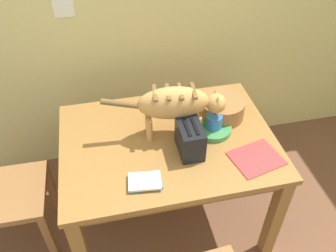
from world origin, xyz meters
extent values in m
cube|color=white|center=(-0.55, 1.76, 1.23)|extent=(0.12, 0.01, 0.12)
cube|color=olive|center=(-0.07, 1.05, 0.70)|extent=(1.19, 0.86, 0.03)
cube|color=olive|center=(-0.07, 1.05, 0.65)|extent=(1.11, 0.78, 0.07)
cube|color=olive|center=(0.47, 0.67, 0.34)|extent=(0.07, 0.07, 0.69)
cube|color=olive|center=(-0.62, 1.43, 0.34)|extent=(0.07, 0.07, 0.69)
cube|color=olive|center=(0.47, 1.43, 0.34)|extent=(0.07, 0.07, 0.69)
ellipsoid|color=tan|center=(-0.04, 1.09, 0.94)|extent=(0.40, 0.19, 0.19)
cube|color=brown|center=(-0.13, 1.10, 1.01)|extent=(0.04, 0.14, 0.01)
cube|color=brown|center=(-0.06, 1.09, 1.01)|extent=(0.04, 0.14, 0.01)
cube|color=brown|center=(0.00, 1.09, 1.01)|extent=(0.04, 0.14, 0.01)
cube|color=brown|center=(0.07, 1.08, 1.01)|extent=(0.04, 0.14, 0.01)
cylinder|color=tan|center=(0.10, 1.11, 0.79)|extent=(0.04, 0.04, 0.14)
cylinder|color=tan|center=(0.09, 1.03, 0.79)|extent=(0.04, 0.04, 0.14)
cylinder|color=tan|center=(-0.17, 1.14, 0.79)|extent=(0.04, 0.04, 0.14)
cylinder|color=tan|center=(-0.17, 1.06, 0.79)|extent=(0.04, 0.04, 0.14)
sphere|color=tan|center=(0.19, 1.06, 0.92)|extent=(0.11, 0.11, 0.11)
cone|color=tan|center=(0.20, 1.09, 0.97)|extent=(0.04, 0.04, 0.04)
cone|color=tan|center=(0.19, 1.03, 0.97)|extent=(0.04, 0.04, 0.04)
cylinder|color=brown|center=(-0.31, 1.12, 0.96)|extent=(0.20, 0.05, 0.08)
cylinder|color=#408B4C|center=(0.19, 1.06, 0.74)|extent=(0.21, 0.21, 0.03)
cylinder|color=#2D72BF|center=(0.19, 1.06, 0.79)|extent=(0.09, 0.09, 0.08)
torus|color=#2D72BF|center=(0.25, 1.06, 0.80)|extent=(0.06, 0.01, 0.06)
cube|color=red|center=(0.35, 0.81, 0.72)|extent=(0.29, 0.26, 0.01)
cube|color=#308ACB|center=(-0.25, 0.77, 0.73)|extent=(0.16, 0.12, 0.01)
cube|color=beige|center=(-0.25, 0.77, 0.74)|extent=(0.17, 0.13, 0.01)
cylinder|color=olive|center=(0.28, 1.19, 0.78)|extent=(0.27, 0.27, 0.12)
cylinder|color=#422E19|center=(0.28, 1.19, 0.79)|extent=(0.22, 0.22, 0.10)
cube|color=black|center=(0.02, 0.94, 0.81)|extent=(0.12, 0.20, 0.17)
cube|color=black|center=(0.00, 0.94, 0.89)|extent=(0.02, 0.14, 0.01)
cube|color=black|center=(0.04, 0.94, 0.89)|extent=(0.02, 0.14, 0.01)
cube|color=#946438|center=(-1.01, 1.09, 0.44)|extent=(0.42, 0.42, 0.04)
cube|color=#946438|center=(-0.82, 1.27, 0.21)|extent=(0.04, 0.04, 0.42)
cube|color=#946438|center=(-0.82, 0.90, 0.21)|extent=(0.04, 0.04, 0.42)
camera|label=1|loc=(-0.38, -0.35, 2.09)|focal=37.87mm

